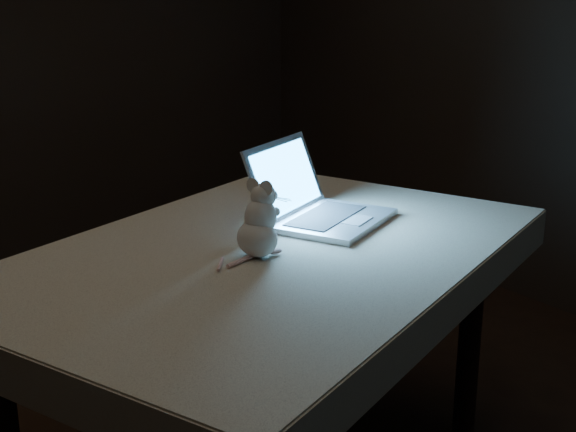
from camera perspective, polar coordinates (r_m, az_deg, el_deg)
table at (r=2.35m, az=-1.30°, el=-11.95°), size 1.76×1.45×0.81m
tablecloth at (r=2.15m, az=-1.11°, el=-4.16°), size 1.89×1.53×0.11m
laptop at (r=2.36m, az=3.55°, el=2.42°), size 0.48×0.46×0.26m
plush_mouse at (r=2.07m, az=-2.31°, el=-0.24°), size 0.19×0.19×0.21m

